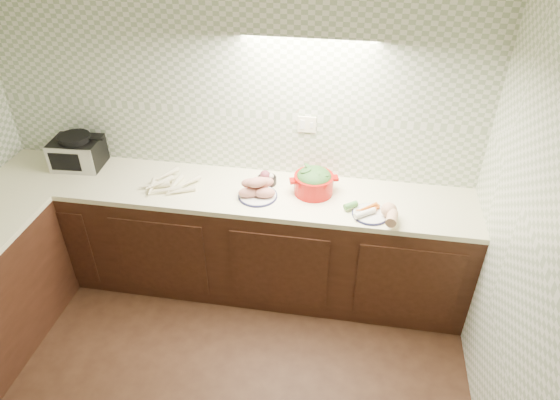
% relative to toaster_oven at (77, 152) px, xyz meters
% --- Properties ---
extents(room, '(3.60, 3.60, 2.60)m').
position_rel_toaster_oven_xyz_m(room, '(1.20, -1.63, 0.61)').
color(room, black).
rests_on(room, ground).
extents(counter, '(3.60, 3.60, 0.90)m').
position_rel_toaster_oven_xyz_m(counter, '(0.52, -0.95, -0.57)').
color(counter, black).
rests_on(counter, ground).
extents(toaster_oven, '(0.38, 0.31, 0.26)m').
position_rel_toaster_oven_xyz_m(toaster_oven, '(0.00, 0.00, 0.00)').
color(toaster_oven, black).
rests_on(toaster_oven, counter).
extents(parsnip_pile, '(0.36, 0.37, 0.08)m').
position_rel_toaster_oven_xyz_m(parsnip_pile, '(0.80, -0.18, -0.09)').
color(parsnip_pile, beige).
rests_on(parsnip_pile, counter).
extents(sweet_potato_plate, '(0.28, 0.28, 0.16)m').
position_rel_toaster_oven_xyz_m(sweet_potato_plate, '(1.45, -0.19, -0.06)').
color(sweet_potato_plate, '#141538').
rests_on(sweet_potato_plate, counter).
extents(onion_bowl, '(0.14, 0.14, 0.11)m').
position_rel_toaster_oven_xyz_m(onion_bowl, '(1.48, -0.01, -0.08)').
color(onion_bowl, black).
rests_on(onion_bowl, counter).
extents(dutch_oven, '(0.35, 0.35, 0.20)m').
position_rel_toaster_oven_xyz_m(dutch_oven, '(1.84, -0.08, -0.03)').
color(dutch_oven, '#B00904').
rests_on(dutch_oven, counter).
extents(veg_plate, '(0.39, 0.27, 0.12)m').
position_rel_toaster_oven_xyz_m(veg_plate, '(2.30, -0.29, -0.08)').
color(veg_plate, '#141538').
rests_on(veg_plate, counter).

